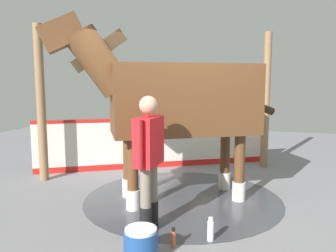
% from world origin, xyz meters
% --- Properties ---
extents(ground_plane, '(16.00, 16.00, 0.02)m').
position_xyz_m(ground_plane, '(0.00, 0.00, -0.01)').
color(ground_plane, gray).
extents(wet_patch, '(3.05, 3.05, 0.00)m').
position_xyz_m(wet_patch, '(-0.12, 0.15, 0.00)').
color(wet_patch, '#42444C').
rests_on(wet_patch, ground).
extents(barrier_wall, '(4.45, 2.46, 1.06)m').
position_xyz_m(barrier_wall, '(-1.06, 1.90, 0.49)').
color(barrier_wall, silver).
rests_on(barrier_wall, ground).
extents(roof_post_near, '(0.16, 0.16, 2.83)m').
position_xyz_m(roof_post_near, '(-2.81, 0.43, 1.41)').
color(roof_post_near, olive).
rests_on(roof_post_near, ground).
extents(roof_post_far, '(0.16, 0.16, 2.83)m').
position_xyz_m(roof_post_far, '(1.12, 2.56, 1.41)').
color(roof_post_far, olive).
rests_on(roof_post_far, ground).
extents(horse, '(3.22, 2.05, 2.74)m').
position_xyz_m(horse, '(-0.23, 0.09, 1.54)').
color(horse, brown).
rests_on(horse, ground).
extents(handler, '(0.25, 0.66, 1.64)m').
position_xyz_m(handler, '(-0.26, -1.05, 0.94)').
color(handler, black).
rests_on(handler, ground).
extents(wash_bucket, '(0.35, 0.35, 0.34)m').
position_xyz_m(wash_bucket, '(-0.11, -1.76, 0.17)').
color(wash_bucket, '#1E478C').
rests_on(wash_bucket, ground).
extents(bottle_shampoo, '(0.08, 0.08, 0.28)m').
position_xyz_m(bottle_shampoo, '(0.51, -1.14, 0.13)').
color(bottle_shampoo, white).
rests_on(bottle_shampoo, ground).
extents(bottle_spray, '(0.06, 0.06, 0.22)m').
position_xyz_m(bottle_spray, '(0.13, -1.40, 0.10)').
color(bottle_spray, '#CC5933').
rests_on(bottle_spray, ground).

